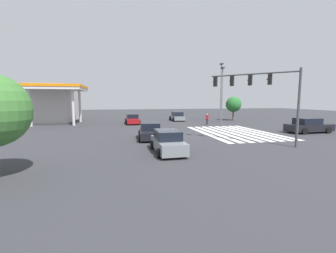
% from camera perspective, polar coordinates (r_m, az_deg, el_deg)
% --- Properties ---
extents(ground_plane, '(131.11, 131.11, 0.00)m').
position_cam_1_polar(ground_plane, '(22.83, 0.00, -2.07)').
color(ground_plane, '#333338').
extents(crosswalk_markings, '(11.60, 7.25, 0.01)m').
position_cam_1_polar(crosswalk_markings, '(25.38, 16.46, -1.45)').
color(crosswalk_markings, silver).
rests_on(crosswalk_markings, ground_plane).
extents(traffic_signal_mast, '(4.91, 4.91, 5.80)m').
position_cam_1_polar(traffic_signal_mast, '(19.29, 22.44, 9.04)').
color(traffic_signal_mast, '#47474C').
rests_on(traffic_signal_mast, ground_plane).
extents(car_0, '(4.46, 2.13, 1.52)m').
position_cam_1_polar(car_0, '(38.38, 2.32, 2.55)').
color(car_0, gray).
rests_on(car_0, ground_plane).
extents(car_1, '(4.20, 1.99, 1.48)m').
position_cam_1_polar(car_1, '(15.01, -0.06, -3.96)').
color(car_1, gray).
rests_on(car_1, ground_plane).
extents(car_2, '(4.35, 2.37, 1.45)m').
position_cam_1_polar(car_2, '(20.33, -4.53, -1.31)').
color(car_2, black).
rests_on(car_2, ground_plane).
extents(car_3, '(2.30, 4.96, 1.59)m').
position_cam_1_polar(car_3, '(28.40, 32.10, 0.13)').
color(car_3, black).
rests_on(car_3, ground_plane).
extents(car_4, '(4.79, 2.12, 1.45)m').
position_cam_1_polar(car_4, '(33.79, -9.02, 1.85)').
color(car_4, maroon).
rests_on(car_4, ground_plane).
extents(gas_station_canopy, '(7.79, 7.79, 5.63)m').
position_cam_1_polar(gas_station_canopy, '(36.60, -26.50, 8.41)').
color(gas_station_canopy, silver).
rests_on(gas_station_canopy, ground_plane).
extents(corner_building, '(13.96, 13.96, 5.90)m').
position_cam_1_polar(corner_building, '(44.56, -31.53, 5.03)').
color(corner_building, '#BCB7B2').
rests_on(corner_building, ground_plane).
extents(pedestrian, '(0.41, 0.41, 1.56)m').
position_cam_1_polar(pedestrian, '(32.52, 9.92, 1.98)').
color(pedestrian, '#38383D').
rests_on(pedestrian, ground_plane).
extents(street_light_pole_a, '(0.80, 0.36, 8.45)m').
position_cam_1_polar(street_light_pole_a, '(35.82, 13.60, 8.99)').
color(street_light_pole_a, slate).
rests_on(street_light_pole_a, ground_plane).
extents(street_light_pole_b, '(0.80, 0.36, 9.43)m').
position_cam_1_polar(street_light_pole_b, '(38.40, 13.31, 9.59)').
color(street_light_pole_b, slate).
rests_on(street_light_pole_b, ground_plane).
extents(tree_corner_c, '(2.62, 2.62, 4.09)m').
position_cam_1_polar(tree_corner_c, '(40.19, 16.29, 5.41)').
color(tree_corner_c, brown).
rests_on(tree_corner_c, ground_plane).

